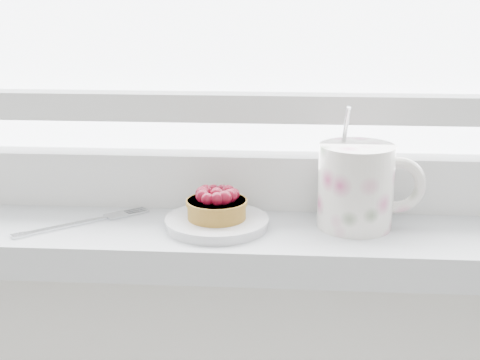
# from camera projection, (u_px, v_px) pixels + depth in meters

# --- Properties ---
(saucer) EXTENTS (0.12, 0.12, 0.01)m
(saucer) POSITION_uv_depth(u_px,v_px,m) (217.00, 223.00, 0.80)
(saucer) COLOR silver
(saucer) RESTS_ON windowsill
(raspberry_tart) EXTENTS (0.07, 0.07, 0.04)m
(raspberry_tart) POSITION_uv_depth(u_px,v_px,m) (217.00, 204.00, 0.79)
(raspberry_tart) COLOR brown
(raspberry_tart) RESTS_ON saucer
(floral_mug) EXTENTS (0.13, 0.09, 0.14)m
(floral_mug) POSITION_uv_depth(u_px,v_px,m) (359.00, 185.00, 0.79)
(floral_mug) COLOR silver
(floral_mug) RESTS_ON windowsill
(fork) EXTENTS (0.14, 0.12, 0.00)m
(fork) POSITION_uv_depth(u_px,v_px,m) (82.00, 223.00, 0.81)
(fork) COLOR silver
(fork) RESTS_ON windowsill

